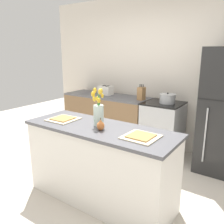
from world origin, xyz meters
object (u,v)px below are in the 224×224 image
(stove_range, at_px, (162,129))
(cooking_pot, at_px, (167,99))
(pear_figurine, at_px, (101,125))
(knife_block, at_px, (141,93))
(plate_setting_left, at_px, (63,119))
(plate_setting_right, at_px, (141,137))
(toaster, at_px, (106,90))
(flower_vase, at_px, (98,111))

(stove_range, relative_size, cooking_pot, 3.53)
(pear_figurine, bearing_deg, stove_range, 89.29)
(knife_block, bearing_deg, plate_setting_left, -98.03)
(pear_figurine, distance_m, cooking_pot, 1.69)
(cooking_pot, distance_m, knife_block, 0.47)
(plate_setting_left, relative_size, plate_setting_right, 1.00)
(stove_range, xyz_separation_m, pear_figurine, (-0.02, -1.68, 0.51))
(toaster, relative_size, cooking_pot, 1.07)
(pear_figurine, relative_size, plate_setting_left, 0.41)
(flower_vase, bearing_deg, plate_setting_right, -7.50)
(plate_setting_left, height_order, plate_setting_right, same)
(plate_setting_right, height_order, toaster, toaster)
(stove_range, height_order, cooking_pot, cooking_pot)
(cooking_pot, xyz_separation_m, knife_block, (-0.47, -0.01, 0.04))
(flower_vase, height_order, plate_setting_left, flower_vase)
(knife_block, bearing_deg, toaster, 176.65)
(stove_range, bearing_deg, pear_figurine, -90.71)
(flower_vase, xyz_separation_m, plate_setting_right, (0.59, -0.08, -0.16))
(plate_setting_right, distance_m, cooking_pot, 1.68)
(stove_range, relative_size, pear_figurine, 6.65)
(pear_figurine, distance_m, toaster, 2.09)
(pear_figurine, height_order, plate_setting_left, pear_figurine)
(flower_vase, distance_m, pear_figurine, 0.21)
(plate_setting_left, relative_size, toaster, 1.21)
(stove_range, distance_m, toaster, 1.33)
(pear_figurine, xyz_separation_m, cooking_pot, (0.08, 1.68, 0.02))
(flower_vase, xyz_separation_m, plate_setting_left, (-0.50, -0.08, -0.16))
(toaster, bearing_deg, flower_vase, -56.22)
(plate_setting_left, bearing_deg, stove_range, 68.48)
(toaster, bearing_deg, stove_range, -1.84)
(plate_setting_right, bearing_deg, cooking_pot, 103.35)
(flower_vase, distance_m, knife_block, 1.57)
(flower_vase, relative_size, knife_block, 1.62)
(plate_setting_left, height_order, toaster, toaster)
(toaster, distance_m, cooking_pot, 1.27)
(flower_vase, bearing_deg, knife_block, 99.81)
(plate_setting_right, distance_m, toaster, 2.35)
(flower_vase, height_order, pear_figurine, flower_vase)
(pear_figurine, xyz_separation_m, knife_block, (-0.39, 1.67, 0.06))
(stove_range, relative_size, flower_vase, 2.10)
(stove_range, height_order, knife_block, knife_block)
(pear_figurine, xyz_separation_m, plate_setting_right, (0.46, 0.05, -0.04))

